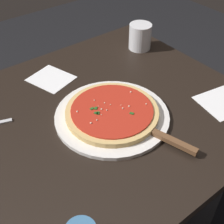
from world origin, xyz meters
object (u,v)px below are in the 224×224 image
napkin_folded_right (224,102)px  pizza (112,112)px  pizza_server (161,136)px  napkin_loose_left (51,79)px  serving_plate (112,116)px  cup_tall_drink (140,37)px

napkin_folded_right → pizza: bearing=-26.5°
pizza_server → napkin_loose_left: bearing=-78.4°
pizza → pizza_server: 0.16m
serving_plate → napkin_folded_right: bearing=153.5°
pizza → napkin_loose_left: bearing=-81.0°
cup_tall_drink → napkin_loose_left: bearing=-3.6°
serving_plate → pizza: pizza is taller
pizza → cup_tall_drink: bearing=-142.5°
cup_tall_drink → napkin_loose_left: 0.39m
pizza → serving_plate: bearing=152.5°
cup_tall_drink → napkin_folded_right: cup_tall_drink is taller
pizza_server → cup_tall_drink: 0.51m
serving_plate → napkin_folded_right: serving_plate is taller
pizza_server → napkin_folded_right: size_ratio=1.48×
pizza_server → napkin_loose_left: 0.45m
cup_tall_drink → pizza: bearing=37.5°
napkin_folded_right → napkin_loose_left: 0.58m
pizza → napkin_loose_left: (0.05, -0.29, -0.02)m
napkin_loose_left → serving_plate: bearing=99.0°
napkin_folded_right → napkin_loose_left: (0.37, -0.45, 0.00)m
pizza → cup_tall_drink: 0.43m
pizza → pizza_server: (-0.05, 0.16, -0.00)m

